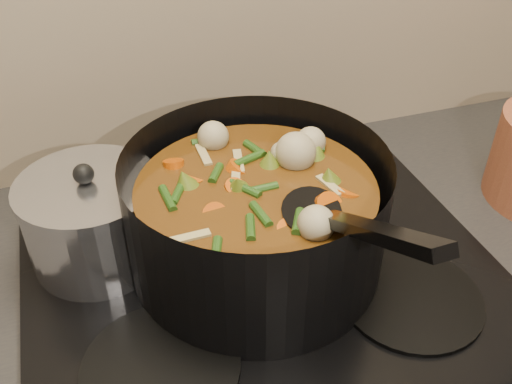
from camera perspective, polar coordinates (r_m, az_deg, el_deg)
name	(u,v)px	position (r m, az deg, el deg)	size (l,w,h in m)	color
stovetop	(258,265)	(0.79, 0.23, -7.29)	(0.62, 0.54, 0.03)	black
stockpot	(256,217)	(0.73, 0.05, -2.53)	(0.38, 0.47, 0.25)	black
saucepan	(94,220)	(0.78, -15.93, -2.71)	(0.18, 0.18, 0.15)	silver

